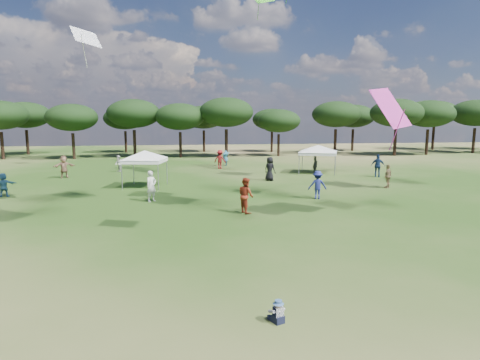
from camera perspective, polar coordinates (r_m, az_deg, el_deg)
The scene contains 5 objects.
tree_line at distance 54.66m, azimuth -3.26°, elevation 9.25°, with size 108.78×17.63×7.77m.
tent_left at distance 29.29m, azimuth -13.42°, elevation 3.86°, with size 5.37×5.37×2.92m.
tent_right at distance 36.85m, azimuth 11.07°, elevation 4.72°, with size 6.09×6.09×2.83m.
toddler at distance 10.10m, azimuth 5.37°, elevation -18.23°, with size 0.43×0.46×0.56m.
festival_crowd at distance 32.12m, azimuth -3.50°, elevation 1.58°, with size 28.67×23.23×1.91m.
Camera 1 is at (-2.28, -7.05, 4.81)m, focal length 30.00 mm.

